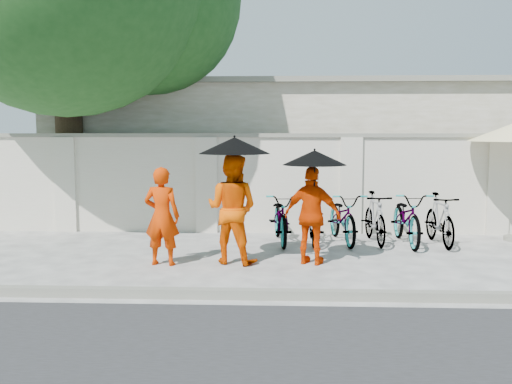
{
  "coord_description": "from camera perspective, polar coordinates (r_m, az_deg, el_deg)",
  "views": [
    {
      "loc": [
        0.56,
        -8.76,
        2.12
      ],
      "look_at": [
        0.13,
        0.81,
        1.1
      ],
      "focal_mm": 40.0,
      "sensor_mm": 36.0,
      "label": 1
    }
  ],
  "objects": [
    {
      "name": "bike_4",
      "position": [
        11.07,
        14.88,
        -2.53
      ],
      "size": [
        0.72,
        1.93,
        1.0
      ],
      "primitive_type": "imported",
      "rotation": [
        0.0,
        0.0,
        0.03
      ],
      "color": "gray",
      "rests_on": "ground"
    },
    {
      "name": "parasol_right",
      "position": [
        8.95,
        5.88,
        3.44
      ],
      "size": [
        1.01,
        1.01,
        0.94
      ],
      "color": "black",
      "rests_on": "ground"
    },
    {
      "name": "bike_2",
      "position": [
        11.02,
        8.7,
        -2.53
      ],
      "size": [
        0.89,
        1.92,
        0.97
      ],
      "primitive_type": "imported",
      "rotation": [
        0.0,
        0.0,
        0.14
      ],
      "color": "gray",
      "rests_on": "ground"
    },
    {
      "name": "ground",
      "position": [
        9.03,
        -1.09,
        -7.51
      ],
      "size": [
        80.0,
        80.0,
        0.0
      ],
      "primitive_type": "plane",
      "color": "beige"
    },
    {
      "name": "bike_0",
      "position": [
        10.86,
        2.53,
        -2.58
      ],
      "size": [
        0.83,
        1.91,
        0.97
      ],
      "primitive_type": "imported",
      "rotation": [
        0.0,
        0.0,
        0.1
      ],
      "color": "gray",
      "rests_on": "ground"
    },
    {
      "name": "monk_right",
      "position": [
        9.12,
        5.66,
        -2.36
      ],
      "size": [
        1.0,
        0.69,
        1.57
      ],
      "primitive_type": "imported",
      "rotation": [
        0.0,
        0.0,
        2.77
      ],
      "color": "#D53300",
      "rests_on": "ground"
    },
    {
      "name": "bike_5",
      "position": [
        11.17,
        17.89,
        -2.63
      ],
      "size": [
        0.53,
        1.63,
        0.97
      ],
      "primitive_type": "imported",
      "rotation": [
        0.0,
        0.0,
        0.05
      ],
      "color": "gray",
      "rests_on": "ground"
    },
    {
      "name": "bike_3",
      "position": [
        11.03,
        11.8,
        -2.56
      ],
      "size": [
        0.56,
        1.65,
        0.98
      ],
      "primitive_type": "imported",
      "rotation": [
        0.0,
        0.0,
        0.06
      ],
      "color": "gray",
      "rests_on": "ground"
    },
    {
      "name": "monk_left",
      "position": [
        9.15,
        -9.39,
        -2.4
      ],
      "size": [
        0.61,
        0.44,
        1.57
      ],
      "primitive_type": "imported",
      "rotation": [
        0.0,
        0.0,
        3.03
      ],
      "color": "#CC2E00",
      "rests_on": "ground"
    },
    {
      "name": "parasol_center",
      "position": [
        9.0,
        -2.16,
        4.67
      ],
      "size": [
        1.13,
        1.13,
        1.03
      ],
      "color": "black",
      "rests_on": "ground"
    },
    {
      "name": "bike_1",
      "position": [
        10.85,
        5.66,
        -2.56
      ],
      "size": [
        0.47,
        1.65,
        0.99
      ],
      "primitive_type": "imported",
      "rotation": [
        0.0,
        0.0,
        -0.01
      ],
      "color": "gray",
      "rests_on": "ground"
    },
    {
      "name": "building_behind",
      "position": [
        15.83,
        7.78,
        4.14
      ],
      "size": [
        14.0,
        6.0,
        3.2
      ],
      "primitive_type": "cube",
      "color": "silver",
      "rests_on": "ground"
    },
    {
      "name": "monk_center",
      "position": [
        9.16,
        -2.41,
        -1.68
      ],
      "size": [
        1.03,
        0.9,
        1.77
      ],
      "primitive_type": "imported",
      "rotation": [
        0.0,
        0.0,
        2.82
      ],
      "color": "#EC5000",
      "rests_on": "ground"
    },
    {
      "name": "kerb",
      "position": [
        7.37,
        -1.94,
        -10.16
      ],
      "size": [
        40.0,
        0.16,
        0.12
      ],
      "primitive_type": "cube",
      "color": "slate",
      "rests_on": "ground"
    },
    {
      "name": "compound_wall",
      "position": [
        12.02,
        4.63,
        0.71
      ],
      "size": [
        20.0,
        0.3,
        2.0
      ],
      "primitive_type": "cube",
      "color": "beige",
      "rests_on": "ground"
    }
  ]
}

